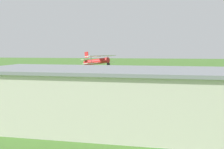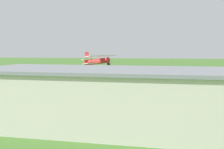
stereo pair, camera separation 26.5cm
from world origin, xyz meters
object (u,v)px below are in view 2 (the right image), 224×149
(biplane, at_px, (98,61))
(car_silver, at_px, (5,95))
(person_near_hangar_door, at_px, (67,94))
(car_red, at_px, (38,96))
(hangar, at_px, (143,99))
(person_by_parked_cars, at_px, (197,96))
(person_at_fence_line, at_px, (215,97))

(biplane, xyz_separation_m, car_silver, (12.87, 16.64, -5.28))
(car_silver, xyz_separation_m, person_near_hangar_door, (-10.52, -2.81, -0.11))
(biplane, height_order, person_near_hangar_door, biplane)
(person_near_hangar_door, bearing_deg, car_red, 31.43)
(hangar, distance_m, car_red, 24.56)
(biplane, bearing_deg, person_near_hangar_door, 80.36)
(car_red, bearing_deg, person_near_hangar_door, -148.57)
(person_by_parked_cars, bearing_deg, person_at_fence_line, 168.73)
(person_near_hangar_door, xyz_separation_m, person_at_fence_line, (-25.52, -1.27, 0.07))
(person_near_hangar_door, bearing_deg, car_silver, 14.95)
(hangar, height_order, car_red, hangar)
(hangar, xyz_separation_m, person_by_parked_cars, (-7.64, -19.39, -2.52))
(biplane, relative_size, car_red, 1.77)
(hangar, relative_size, person_near_hangar_door, 25.15)
(car_red, distance_m, person_by_parked_cars, 27.37)
(biplane, xyz_separation_m, person_near_hangar_door, (2.35, 13.83, -5.39))
(car_silver, distance_m, person_by_parked_cars, 33.50)
(hangar, height_order, person_near_hangar_door, hangar)
(biplane, distance_m, car_silver, 21.69)
(biplane, bearing_deg, car_silver, 52.28)
(hangar, xyz_separation_m, person_at_fence_line, (-10.50, -18.82, -2.52))
(biplane, height_order, car_silver, biplane)
(biplane, height_order, person_by_parked_cars, biplane)
(car_red, height_order, person_near_hangar_door, car_red)
(car_silver, height_order, person_at_fence_line, car_silver)
(biplane, distance_m, person_by_parked_cars, 24.18)
(biplane, bearing_deg, car_red, 67.90)
(car_red, bearing_deg, person_at_fence_line, -172.51)
(car_red, xyz_separation_m, car_silver, (6.17, 0.15, 0.03))
(biplane, xyz_separation_m, car_red, (6.69, 16.48, -5.31))
(person_by_parked_cars, bearing_deg, biplane, -30.55)
(car_silver, distance_m, person_near_hangar_door, 10.89)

